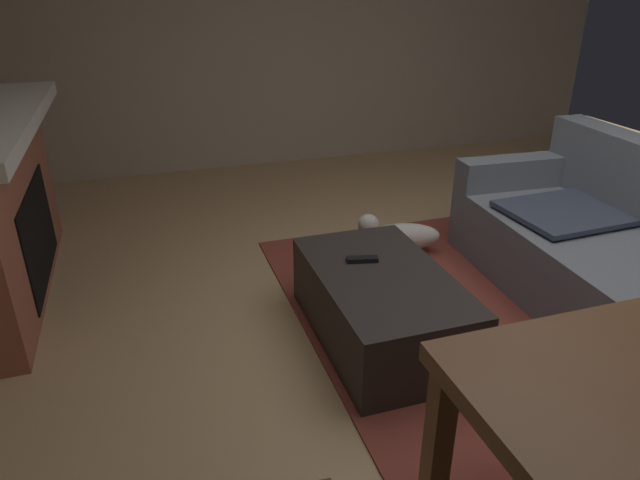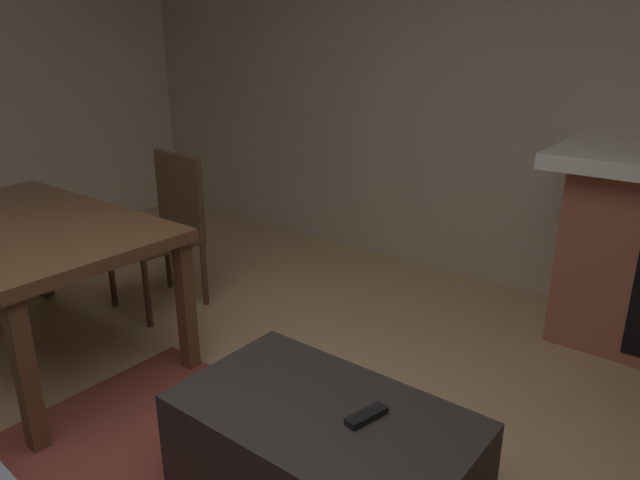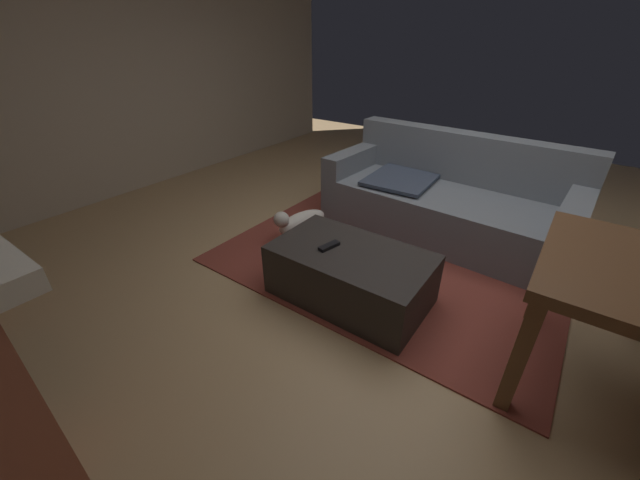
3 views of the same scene
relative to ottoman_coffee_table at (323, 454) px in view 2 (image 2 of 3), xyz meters
The scene contains 5 objects.
wall_back_fireplace_side 2.65m from the ottoman_coffee_table, 83.81° to the right, with size 7.29×0.12×2.84m, color #B7A893.
ottoman_coffee_table is the anchor object (origin of this frame).
tv_remote 0.26m from the ottoman_coffee_table, 162.40° to the right, with size 0.05×0.16×0.02m, color black.
dining_table 1.86m from the ottoman_coffee_table, ahead, with size 1.55×0.92×0.74m.
dining_chair_south 1.96m from the ottoman_coffee_table, 22.57° to the right, with size 0.48×0.48×0.93m.
Camera 2 is at (-1.30, 0.75, 1.61)m, focal length 32.93 mm.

